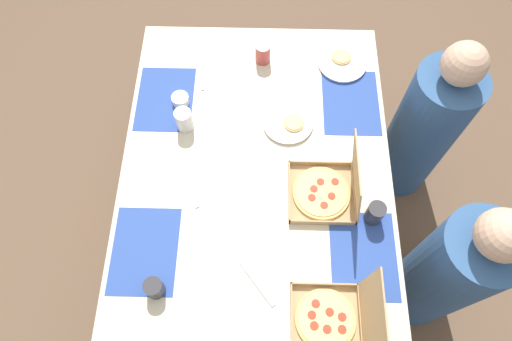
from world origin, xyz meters
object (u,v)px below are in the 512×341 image
Objects in this scene: pizza_box_corner_left at (335,318)px; condiment_bowl at (180,100)px; plate_far_right at (288,123)px; pizza_box_center at (329,190)px; plate_far_left at (342,63)px; diner_left_seat at (423,130)px; cup_clear_right at (154,288)px; diner_right_seat at (446,272)px; cup_dark at (184,120)px; cup_red at (263,53)px; cup_spare at (375,213)px.

pizza_box_corner_left is 3.71× the size of condiment_bowl.
pizza_box_corner_left is at bearing 10.63° from plate_far_right.
pizza_box_center reaches higher than plate_far_left.
diner_left_seat is at bearing 90.88° from condiment_bowl.
pizza_box_corner_left reaches higher than plate_far_right.
plate_far_right is 0.21× the size of diner_left_seat.
cup_clear_right is 0.08× the size of diner_right_seat.
pizza_box_center is 3.62× the size of cup_clear_right.
cup_dark is at bearing 14.41° from condiment_bowl.
cup_clear_right reaches higher than plate_far_left.
pizza_box_corner_left is 1.15m from diner_left_seat.
condiment_bowl is (0.24, -0.76, 0.01)m from plate_far_left.
pizza_box_center is 3.02× the size of cup_red.
diner_left_seat is at bearing 180.00° from diner_right_seat.
condiment_bowl is at bearing -72.26° from plate_far_left.
plate_far_right is 2.68× the size of cup_clear_right.
pizza_box_corner_left is at bearing 37.08° from cup_dark.
cup_spare is at bearing 5.43° from plate_far_left.
condiment_bowl is 1.42m from diner_right_seat.
plate_far_left is (-1.20, 0.10, -0.04)m from pizza_box_corner_left.
cup_clear_right is (0.73, -0.04, -0.01)m from cup_dark.
diner_right_seat is (0.73, 0.00, -0.00)m from diner_left_seat.
pizza_box_corner_left is (0.51, -0.00, -0.00)m from pizza_box_center.
cup_dark is 0.10× the size of diner_right_seat.
plate_far_right is 0.97× the size of plate_far_left.
condiment_bowl is at bearing -123.36° from cup_spare.
cup_spare reaches higher than plate_far_right.
plate_far_left is 0.80m from condiment_bowl.
cup_red reaches higher than cup_clear_right.
cup_dark reaches higher than cup_red.
cup_dark reaches higher than plate_far_right.
pizza_box_corner_left is at bearing -0.06° from pizza_box_center.
pizza_box_corner_left is at bearing -4.92° from plate_far_left.
plate_far_left is at bearing 175.08° from pizza_box_corner_left.
plate_far_left is at bearing 145.15° from cup_clear_right.
cup_red is (-1.12, 0.39, 0.01)m from cup_clear_right.
pizza_box_corner_left is 1.16m from condiment_bowl.
plate_far_right is 2.17× the size of cup_spare.
diner_left_seat is at bearing 73.80° from cup_red.
cup_red is (-0.39, 0.34, -0.00)m from cup_dark.
pizza_box_center is 1.35× the size of plate_far_right.
cup_spare reaches higher than cup_red.
cup_clear_right reaches higher than plate_far_right.
condiment_bowl is at bearing -124.31° from pizza_box_center.
condiment_bowl is at bearing -55.55° from cup_red.
pizza_box_center reaches higher than plate_far_right.
pizza_box_corner_left is 2.87× the size of cup_red.
pizza_box_corner_left is 0.27× the size of diner_right_seat.
cup_red is 1.30m from diner_right_seat.
diner_left_seat reaches higher than pizza_box_center.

